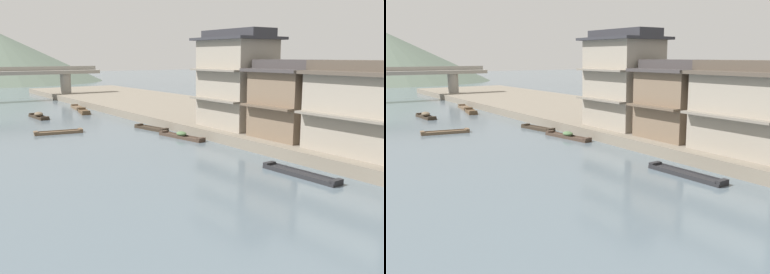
% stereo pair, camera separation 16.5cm
% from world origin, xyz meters
% --- Properties ---
extents(riverbank_right, '(18.00, 110.00, 0.89)m').
position_xyz_m(riverbank_right, '(15.39, 30.00, 0.44)').
color(riverbank_right, slate).
rests_on(riverbank_right, ground).
extents(boat_moored_nearest, '(1.73, 4.66, 0.43)m').
position_xyz_m(boat_moored_nearest, '(5.13, 53.70, 0.14)').
color(boat_moored_nearest, brown).
rests_on(boat_moored_nearest, ground).
extents(boat_moored_second, '(1.16, 5.57, 0.37)m').
position_xyz_m(boat_moored_second, '(4.31, 12.10, 0.12)').
color(boat_moored_second, '#232326').
rests_on(boat_moored_second, ground).
extents(boat_moored_third, '(4.59, 1.81, 0.35)m').
position_xyz_m(boat_moored_third, '(-3.33, 35.36, 0.12)').
color(boat_moored_third, brown).
rests_on(boat_moored_third, ground).
extents(boat_moored_far, '(1.75, 4.43, 0.36)m').
position_xyz_m(boat_moored_far, '(5.10, 32.35, 0.12)').
color(boat_moored_far, '#33281E').
rests_on(boat_moored_far, ground).
extents(boat_midriver_drifting, '(1.71, 5.41, 0.62)m').
position_xyz_m(boat_midriver_drifting, '(5.07, 26.71, 0.20)').
color(boat_midriver_drifting, '#423328').
rests_on(boat_midriver_drifting, ground).
extents(boat_midriver_upstream, '(1.87, 4.14, 0.53)m').
position_xyz_m(boat_midriver_upstream, '(4.13, 48.45, 0.18)').
color(boat_midriver_upstream, brown).
rests_on(boat_midriver_upstream, ground).
extents(boat_upstream_distant, '(1.33, 4.57, 0.75)m').
position_xyz_m(boat_upstream_distant, '(-1.98, 47.14, 0.26)').
color(boat_upstream_distant, '#33281E').
rests_on(boat_upstream_distant, ground).
extents(house_waterfront_second, '(5.16, 7.59, 6.14)m').
position_xyz_m(house_waterfront_second, '(9.59, 11.79, 3.89)').
color(house_waterfront_second, gray).
rests_on(house_waterfront_second, riverbank_right).
extents(house_waterfront_tall, '(5.37, 5.98, 6.14)m').
position_xyz_m(house_waterfront_tall, '(9.70, 18.33, 3.90)').
color(house_waterfront_tall, '#75604C').
rests_on(house_waterfront_tall, riverbank_right).
extents(house_waterfront_narrow, '(5.71, 7.23, 8.74)m').
position_xyz_m(house_waterfront_narrow, '(9.87, 24.91, 5.19)').
color(house_waterfront_narrow, gray).
rests_on(house_waterfront_narrow, riverbank_right).
extents(stone_bridge, '(29.84, 2.40, 5.56)m').
position_xyz_m(stone_bridge, '(0.00, 69.94, 3.74)').
color(stone_bridge, gray).
rests_on(stone_bridge, ground).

